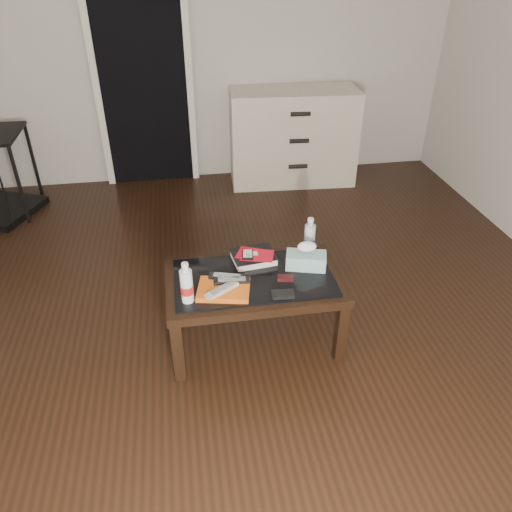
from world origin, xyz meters
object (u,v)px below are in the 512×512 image
Objects in this scene: dresser at (293,137)px; water_bottle_left at (186,282)px; coffee_table at (254,286)px; water_bottle_right at (310,236)px; tissue_box at (306,260)px; textbook at (253,257)px.

water_bottle_left is at bearing -111.31° from dresser.
water_bottle_right reaches higher than coffee_table.
dresser is at bearing 79.72° from water_bottle_right.
water_bottle_right is 0.18m from tissue_box.
tissue_box is (0.70, 0.21, -0.07)m from water_bottle_left.
textbook reaches higher than coffee_table.
dresser reaches higher than water_bottle_left.
dresser is 2.24m from textbook.
water_bottle_left reaches higher than coffee_table.
dresser reaches higher than water_bottle_right.
coffee_table is at bearing -106.26° from textbook.
water_bottle_right is (-0.38, -2.09, 0.13)m from dresser.
water_bottle_left is 1.00× the size of water_bottle_right.
water_bottle_left reaches higher than tissue_box.
water_bottle_right is (0.75, 0.36, 0.00)m from water_bottle_left.
dresser reaches higher than tissue_box.
water_bottle_left is 1.03× the size of tissue_box.
dresser is at bearing 63.35° from textbook.
tissue_box reaches higher than textbook.
dresser is at bearing 65.16° from water_bottle_left.
coffee_table is 4.20× the size of water_bottle_left.
water_bottle_left is at bearing -148.72° from textbook.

